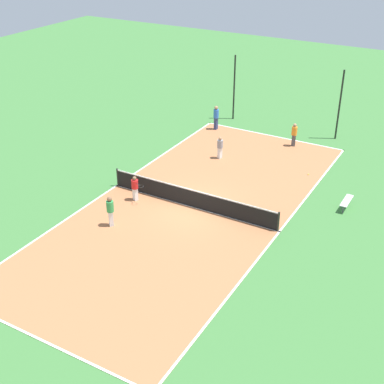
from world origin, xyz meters
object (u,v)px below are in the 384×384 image
Objects in this scene: player_coach_red at (135,187)px; fence_post_back_right at (340,105)px; tennis_net at (192,198)px; tennis_ball_right_alley at (133,188)px; player_center_orange at (294,133)px; tennis_ball_midcourt at (207,204)px; player_baseline_gray at (220,146)px; bench at (347,201)px; player_far_green at (110,209)px; player_near_blue at (216,116)px; tennis_ball_left_sideline at (308,174)px; fence_post_back_left at (234,88)px.

fence_post_back_right reaches higher than player_coach_red.
tennis_net is 142.62× the size of tennis_ball_right_alley.
tennis_net is 10.44m from player_center_orange.
tennis_ball_midcourt is (0.60, 0.56, -0.51)m from tennis_net.
fence_post_back_right is (5.36, 6.75, 1.55)m from player_baseline_gray.
tennis_net reaches higher than bench.
tennis_ball_right_alley is (-1.30, 3.71, -0.88)m from player_far_green.
player_near_blue is 25.12× the size of tennis_ball_right_alley.
tennis_ball_midcourt is at bearing 5.69° from tennis_ball_right_alley.
player_coach_red is at bearing 142.45° from player_far_green.
fence_post_back_right is (7.69, 12.79, 2.31)m from tennis_ball_right_alley.
player_near_blue is 25.12× the size of tennis_ball_left_sideline.
player_near_blue is (-3.97, 10.38, 0.44)m from tennis_net.
bench is 1.01× the size of player_baseline_gray.
player_center_orange is 22.84× the size of tennis_ball_left_sideline.
fence_post_back_left is (-10.90, 8.98, 1.98)m from bench.
player_far_green is 12.23m from tennis_ball_left_sideline.
fence_post_back_left reaches higher than tennis_ball_right_alley.
player_center_orange is at bearing 80.03° from tennis_net.
player_far_green reaches higher than tennis_ball_left_sideline.
player_near_blue is at bearing 138.99° from player_far_green.
player_near_blue is 2.88m from fence_post_back_left.
tennis_ball_midcourt is at bearing -145.81° from player_baseline_gray.
tennis_ball_midcourt is (2.11, -5.60, -0.76)m from player_baseline_gray.
player_near_blue reaches higher than tennis_ball_left_sideline.
fence_post_back_left is (-0.01, 12.79, 2.31)m from tennis_ball_right_alley.
player_baseline_gray reaches higher than tennis_net.
tennis_ball_right_alley is at bearing -89.96° from fence_post_back_left.
player_baseline_gray is (2.46, -4.22, -0.18)m from player_near_blue.
bench is 0.89× the size of player_far_green.
tennis_ball_right_alley is (-2.33, -6.04, -0.76)m from player_baseline_gray.
player_center_orange is 4.38m from tennis_ball_left_sideline.
fence_post_back_right reaches higher than tennis_ball_right_alley.
tennis_net is at bearing -73.40° from fence_post_back_left.
player_far_green reaches higher than tennis_ball_midcourt.
player_near_blue is at bearing 114.97° from tennis_ball_midcourt.
tennis_ball_midcourt is 7.01m from tennis_ball_left_sideline.
tennis_net is 7.82m from tennis_ball_left_sideline.
player_baseline_gray is (-1.51, 6.16, 0.26)m from tennis_net.
player_near_blue reaches higher than player_baseline_gray.
player_far_green is at bearing -58.36° from player_coach_red.
tennis_net is 8.08m from bench.
tennis_net is 5.68× the size of player_near_blue.
player_far_green is 5.28m from tennis_ball_midcourt.
tennis_ball_right_alley is at bearing 153.11° from player_coach_red.
tennis_ball_left_sideline is at bearing 69.03° from player_coach_red.
tennis_net is 3.88m from tennis_ball_right_alley.
bench is 21.12× the size of tennis_ball_midcourt.
fence_post_back_right reaches higher than player_near_blue.
player_near_blue is 4.89m from player_baseline_gray.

